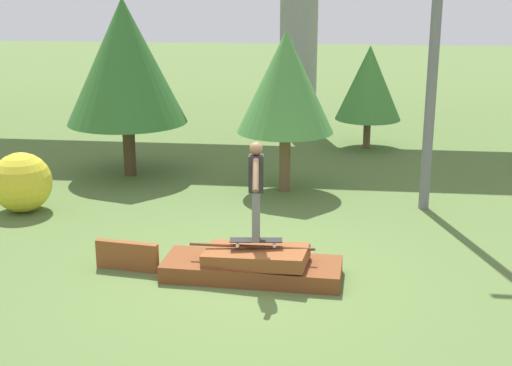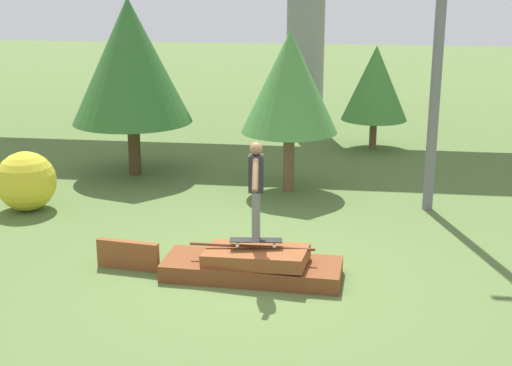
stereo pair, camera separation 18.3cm
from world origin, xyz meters
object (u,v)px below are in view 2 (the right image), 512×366
Objects in this scene: skateboard at (256,241)px; tree_behind_right at (130,61)px; tree_mid_back at (290,83)px; skater at (256,185)px; tree_behind_left at (375,83)px; bush_yellow_flowering at (26,181)px.

tree_behind_right reaches higher than skateboard.
tree_behind_right is (-3.60, 5.52, 2.03)m from skateboard.
tree_mid_back is at bearing 89.19° from skateboard.
skater is at bearing -7.13° from skateboard.
tree_behind_left reaches higher than bush_yellow_flowering.
tree_mid_back reaches higher than bush_yellow_flowering.
skater is 0.55× the size of tree_behind_left.
bush_yellow_flowering is at bearing -158.23° from tree_mid_back.
tree_behind_right is 1.18× the size of tree_mid_back.
tree_behind_left is at bearing 77.72° from skateboard.
tree_mid_back is at bearing 89.19° from skater.
tree_mid_back reaches higher than skateboard.
skater reaches higher than bush_yellow_flowering.
tree_mid_back reaches higher than skater.
tree_mid_back is 2.90× the size of bush_yellow_flowering.
skater reaches higher than skateboard.
tree_behind_right reaches higher than skater.
bush_yellow_flowering is at bearing -114.75° from tree_behind_right.
skateboard is 5.59m from bush_yellow_flowering.
tree_behind_right is (-3.60, 5.52, 1.15)m from skater.
tree_behind_left is 0.68× the size of tree_behind_right.
tree_behind_left is (1.94, 8.91, 0.28)m from skater.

